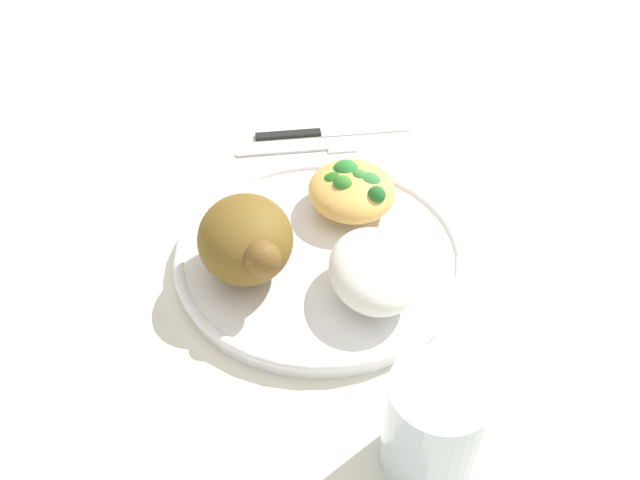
% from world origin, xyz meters
% --- Properties ---
extents(ground_plane, '(2.00, 2.00, 0.00)m').
position_xyz_m(ground_plane, '(0.00, 0.00, 0.00)').
color(ground_plane, silver).
extents(plate, '(0.28, 0.28, 0.02)m').
position_xyz_m(plate, '(0.00, 0.00, 0.01)').
color(plate, white).
rests_on(plate, ground_plane).
extents(roasted_chicken, '(0.11, 0.09, 0.07)m').
position_xyz_m(roasted_chicken, '(0.02, -0.07, 0.05)').
color(roasted_chicken, brown).
rests_on(roasted_chicken, plate).
extents(rice_pile, '(0.10, 0.08, 0.05)m').
position_xyz_m(rice_pile, '(0.06, 0.04, 0.04)').
color(rice_pile, white).
rests_on(rice_pile, plate).
extents(mac_cheese_with_broccoli, '(0.09, 0.09, 0.04)m').
position_xyz_m(mac_cheese_with_broccoli, '(-0.06, 0.04, 0.04)').
color(mac_cheese_with_broccoli, '#EEB456').
rests_on(mac_cheese_with_broccoli, plate).
extents(fork, '(0.02, 0.14, 0.01)m').
position_xyz_m(fork, '(-0.19, 0.01, 0.00)').
color(fork, '#B2B2B7').
rests_on(fork, ground_plane).
extents(knife, '(0.02, 0.19, 0.01)m').
position_xyz_m(knife, '(-0.22, 0.03, 0.00)').
color(knife, black).
rests_on(knife, ground_plane).
extents(water_glass, '(0.07, 0.07, 0.09)m').
position_xyz_m(water_glass, '(0.22, 0.05, 0.05)').
color(water_glass, silver).
rests_on(water_glass, ground_plane).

